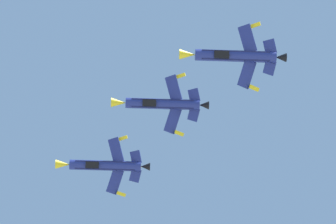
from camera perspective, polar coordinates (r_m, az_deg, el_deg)
The scene contains 3 objects.
fighter_jet_lead at distance 139.67m, azimuth -4.47°, elevation -3.70°, with size 15.97×6.78×8.18m.
fighter_jet_left_wing at distance 133.92m, azimuth -0.50°, elevation 0.56°, with size 15.97×6.83×8.14m.
fighter_jet_right_wing at distance 122.70m, azimuth 4.56°, elevation 3.88°, with size 15.97×6.90×8.09m.
Camera 1 is at (0.33, -5.51, 1.80)m, focal length 88.23 mm.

